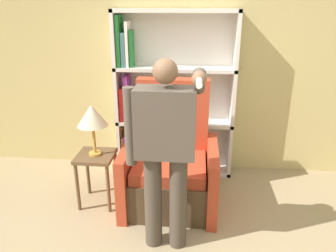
{
  "coord_description": "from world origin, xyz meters",
  "views": [
    {
      "loc": [
        0.05,
        -1.9,
        2.03
      ],
      "look_at": [
        -0.21,
        0.78,
        1.01
      ],
      "focal_mm": 35.0,
      "sensor_mm": 36.0,
      "label": 1
    }
  ],
  "objects_px": {
    "person_standing": "(165,146)",
    "side_table": "(96,165)",
    "armchair": "(171,168)",
    "bookcase": "(164,96)",
    "table_lamp": "(92,116)"
  },
  "relations": [
    {
      "from": "person_standing",
      "to": "bookcase",
      "type": "bearing_deg",
      "value": 96.29
    },
    {
      "from": "person_standing",
      "to": "side_table",
      "type": "distance_m",
      "value": 1.1
    },
    {
      "from": "armchair",
      "to": "table_lamp",
      "type": "bearing_deg",
      "value": -172.04
    },
    {
      "from": "bookcase",
      "to": "table_lamp",
      "type": "distance_m",
      "value": 1.04
    },
    {
      "from": "side_table",
      "to": "person_standing",
      "type": "bearing_deg",
      "value": -36.86
    },
    {
      "from": "armchair",
      "to": "side_table",
      "type": "relative_size",
      "value": 2.27
    },
    {
      "from": "armchair",
      "to": "side_table",
      "type": "bearing_deg",
      "value": -172.04
    },
    {
      "from": "bookcase",
      "to": "side_table",
      "type": "height_order",
      "value": "bookcase"
    },
    {
      "from": "bookcase",
      "to": "table_lamp",
      "type": "relative_size",
      "value": 3.7
    },
    {
      "from": "armchair",
      "to": "person_standing",
      "type": "height_order",
      "value": "person_standing"
    },
    {
      "from": "armchair",
      "to": "person_standing",
      "type": "bearing_deg",
      "value": -88.81
    },
    {
      "from": "bookcase",
      "to": "armchair",
      "type": "bearing_deg",
      "value": -78.85
    },
    {
      "from": "side_table",
      "to": "bookcase",
      "type": "bearing_deg",
      "value": 52.7
    },
    {
      "from": "person_standing",
      "to": "table_lamp",
      "type": "xyz_separation_m",
      "value": [
        -0.78,
        0.59,
        0.02
      ]
    },
    {
      "from": "bookcase",
      "to": "side_table",
      "type": "xyz_separation_m",
      "value": [
        -0.63,
        -0.82,
        -0.52
      ]
    }
  ]
}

